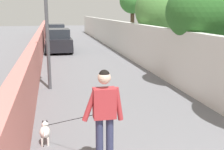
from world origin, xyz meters
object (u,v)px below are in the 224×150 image
object	(u,v)px
lamp_post	(46,7)
person_skateboarder	(104,110)
car_near	(58,41)
car_far	(56,33)
dog	(45,131)
tree_right_far	(205,12)
tree_right_near	(133,2)
tree_right_distant	(162,10)

from	to	relation	value
lamp_post	person_skateboarder	xyz separation A→B (m)	(-5.60, -0.94, -1.77)
car_near	car_far	distance (m)	7.31
dog	car_near	size ratio (longest dim) A/B	0.36
person_skateboarder	car_near	distance (m)	15.45
tree_right_far	dog	world-z (taller)	tree_right_far
tree_right_far	car_near	size ratio (longest dim) A/B	0.89
tree_right_far	dog	size ratio (longest dim) A/B	2.51
car_near	tree_right_near	bearing A→B (deg)	-80.73
car_far	tree_right_far	bearing A→B (deg)	-164.90
dog	car_far	xyz separation A→B (m)	(21.52, -0.69, 0.44)
car_near	tree_right_far	bearing A→B (deg)	-155.49
person_skateboarder	car_far	world-z (taller)	person_skateboarder
car_near	tree_right_distant	bearing A→B (deg)	-133.09
lamp_post	car_far	distance (m)	17.30
tree_right_far	person_skateboarder	xyz separation A→B (m)	(-4.84, 4.49, -1.60)
tree_right_near	person_skateboarder	xyz separation A→B (m)	(-16.34, 5.18, -2.31)
tree_right_distant	lamp_post	world-z (taller)	tree_right_distant
tree_right_near	car_far	distance (m)	8.87
lamp_post	person_skateboarder	distance (m)	5.95
car_near	car_far	bearing A→B (deg)	-0.00
lamp_post	tree_right_far	bearing A→B (deg)	-97.92
tree_right_distant	dog	size ratio (longest dim) A/B	2.76
tree_right_distant	car_near	size ratio (longest dim) A/B	0.99
lamp_post	car_far	size ratio (longest dim) A/B	1.01
person_skateboarder	car_far	bearing A→B (deg)	0.86
person_skateboarder	tree_right_near	bearing A→B (deg)	-17.58
car_far	lamp_post	bearing A→B (deg)	178.00
dog	car_far	size ratio (longest dim) A/B	0.37
tree_right_near	car_far	xyz separation A→B (m)	(6.41, 5.52, -2.68)
person_skateboarder	car_near	bearing A→B (deg)	1.26
lamp_post	dog	size ratio (longest dim) A/B	2.73
tree_right_near	dog	size ratio (longest dim) A/B	2.90
lamp_post	person_skateboarder	size ratio (longest dim) A/B	2.44
tree_right_far	car_far	distance (m)	18.65
tree_right_far	tree_right_distant	distance (m)	5.54
tree_right_distant	car_far	bearing A→B (deg)	23.72
dog	tree_right_near	bearing A→B (deg)	-22.35
tree_right_far	car_far	bearing A→B (deg)	15.10
tree_right_far	tree_right_distant	size ratio (longest dim) A/B	0.91
tree_right_near	car_near	distance (m)	6.20
dog	lamp_post	bearing A→B (deg)	-1.23
tree_right_near	car_near	world-z (taller)	tree_right_near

